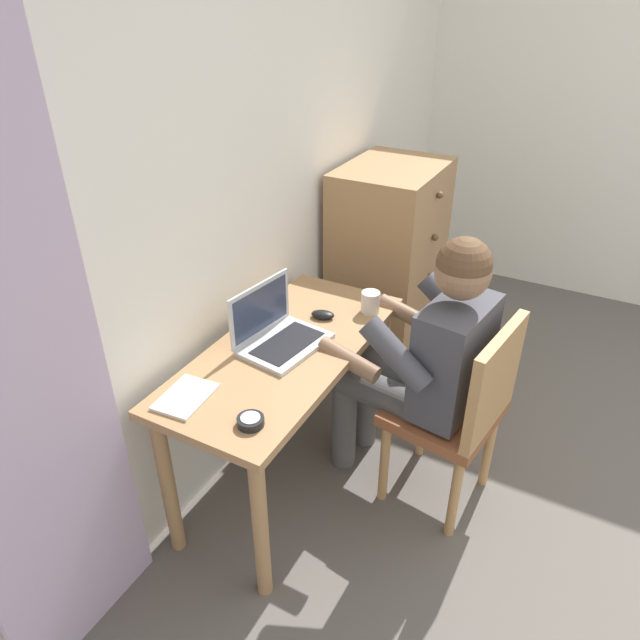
# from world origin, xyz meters

# --- Properties ---
(wall_back) EXTENTS (4.80, 0.05, 2.50)m
(wall_back) POSITION_xyz_m (0.00, 2.20, 1.25)
(wall_back) COLOR silver
(wall_back) RESTS_ON ground_plane
(curtain_panel) EXTENTS (0.55, 0.03, 2.17)m
(curtain_panel) POSITION_xyz_m (-1.24, 2.13, 1.08)
(curtain_panel) COLOR #B29EBC
(curtain_panel) RESTS_ON ground_plane
(desk) EXTENTS (1.17, 0.53, 0.71)m
(desk) POSITION_xyz_m (-0.33, 1.87, 0.59)
(desk) COLOR #9E754C
(desk) RESTS_ON ground_plane
(dresser) EXTENTS (0.64, 0.51, 1.13)m
(dresser) POSITION_xyz_m (0.81, 1.90, 0.57)
(dresser) COLOR #9E754C
(dresser) RESTS_ON ground_plane
(chair) EXTENTS (0.47, 0.46, 0.89)m
(chair) POSITION_xyz_m (-0.11, 1.20, 0.50)
(chair) COLOR brown
(chair) RESTS_ON ground_plane
(person_seated) EXTENTS (0.58, 0.62, 1.21)m
(person_seated) POSITION_xyz_m (-0.08, 1.38, 0.68)
(person_seated) COLOR #4C4C4C
(person_seated) RESTS_ON ground_plane
(laptop) EXTENTS (0.37, 0.30, 0.24)m
(laptop) POSITION_xyz_m (-0.32, 1.91, 0.76)
(laptop) COLOR #B7BABF
(laptop) RESTS_ON desk
(computer_mouse) EXTENTS (0.08, 0.11, 0.03)m
(computer_mouse) POSITION_xyz_m (-0.07, 1.84, 0.73)
(computer_mouse) COLOR black
(computer_mouse) RESTS_ON desk
(desk_clock) EXTENTS (0.09, 0.09, 0.03)m
(desk_clock) POSITION_xyz_m (-0.78, 1.73, 0.73)
(desk_clock) COLOR black
(desk_clock) RESTS_ON desk
(notebook_pad) EXTENTS (0.22, 0.17, 0.01)m
(notebook_pad) POSITION_xyz_m (-0.77, 2.01, 0.72)
(notebook_pad) COLOR silver
(notebook_pad) RESTS_ON desk
(coffee_mug) EXTENTS (0.12, 0.08, 0.09)m
(coffee_mug) POSITION_xyz_m (0.08, 1.69, 0.76)
(coffee_mug) COLOR silver
(coffee_mug) RESTS_ON desk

